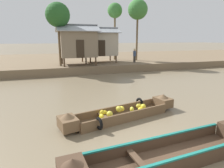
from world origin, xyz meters
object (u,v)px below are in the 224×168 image
viewer_boat (169,153)px  palm_tree_near (138,10)px  vendor_person (135,55)px  palm_tree_far (58,15)px  banana_boat (122,113)px  stilt_house_mid_right (99,43)px  stilt_house_mid_left (78,43)px  palm_tree_mid (115,12)px

viewer_boat → palm_tree_near: (8.00, 19.14, 6.84)m
vendor_person → palm_tree_near: bearing=59.1°
palm_tree_far → palm_tree_near: bearing=14.2°
banana_boat → palm_tree_far: (-1.78, 13.17, 5.60)m
stilt_house_mid_right → palm_tree_near: 6.67m
viewer_boat → stilt_house_mid_right: 18.95m
viewer_boat → stilt_house_mid_right: stilt_house_mid_right is taller
stilt_house_mid_right → stilt_house_mid_left: bearing=-149.5°
banana_boat → palm_tree_far: bearing=97.7°
viewer_boat → palm_tree_mid: size_ratio=0.89×
stilt_house_mid_right → vendor_person: stilt_house_mid_right is taller
palm_tree_near → vendor_person: bearing=-120.9°
banana_boat → stilt_house_mid_right: size_ratio=1.24×
palm_tree_near → palm_tree_far: palm_tree_near is taller
banana_boat → palm_tree_far: palm_tree_far is taller
viewer_boat → palm_tree_near: palm_tree_near is taller
palm_tree_near → palm_tree_mid: bearing=146.1°
palm_tree_far → vendor_person: (8.65, 0.36, -4.12)m
viewer_boat → palm_tree_far: palm_tree_far is taller
viewer_boat → stilt_house_mid_right: bearing=81.7°
stilt_house_mid_left → stilt_house_mid_right: stilt_house_mid_left is taller
palm_tree_mid → palm_tree_near: bearing=-33.9°
stilt_house_mid_right → palm_tree_mid: bearing=38.6°
stilt_house_mid_right → palm_tree_near: size_ratio=0.62×
stilt_house_mid_right → palm_tree_far: bearing=-157.7°
viewer_boat → vendor_person: bearing=68.4°
palm_tree_mid → palm_tree_far: 8.63m
banana_boat → palm_tree_near: (8.16, 15.68, 6.83)m
stilt_house_mid_left → palm_tree_mid: bearing=34.8°
stilt_house_mid_right → viewer_boat: bearing=-98.3°
palm_tree_mid → vendor_person: 6.60m
banana_boat → vendor_person: bearing=63.0°
palm_tree_mid → viewer_boat: bearing=-104.9°
stilt_house_mid_right → vendor_person: (4.00, -1.56, -1.33)m
viewer_boat → palm_tree_mid: palm_tree_mid is taller
palm_tree_far → banana_boat: bearing=-82.3°
stilt_house_mid_left → vendor_person: (6.74, 0.06, -1.40)m
palm_tree_near → palm_tree_far: size_ratio=1.20×
stilt_house_mid_right → palm_tree_mid: palm_tree_mid is taller
palm_tree_mid → banana_boat: bearing=-108.2°
palm_tree_mid → stilt_house_mid_right: bearing=-141.4°
palm_tree_near → palm_tree_mid: palm_tree_near is taller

